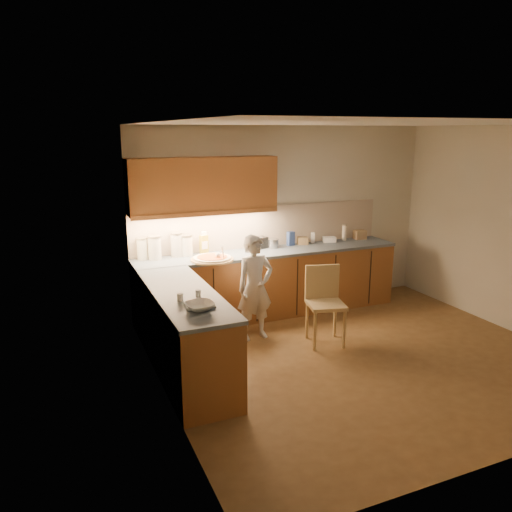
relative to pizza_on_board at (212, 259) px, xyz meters
name	(u,v)px	position (x,y,z in m)	size (l,w,h in m)	color
room	(369,213)	(1.28, -1.50, 0.73)	(4.54, 4.50, 2.62)	brown
l_counter	(246,297)	(0.35, -0.25, -0.48)	(3.77, 2.62, 0.92)	#94592B
backsplash	(262,226)	(0.90, 0.49, 0.27)	(3.75, 0.02, 0.58)	#BBA891
upper_cabinets	(203,185)	(0.00, 0.33, 0.90)	(1.95, 0.36, 0.73)	#94592B
pizza_on_board	(212,259)	(0.00, 0.00, 0.00)	(0.55, 0.55, 0.22)	tan
child	(255,288)	(0.38, -0.50, -0.29)	(0.48, 0.31, 1.31)	silver
wooden_chair	(324,299)	(1.11, -0.92, -0.40)	(0.51, 0.51, 0.94)	tan
mixing_bowl	(200,306)	(-0.67, -1.67, 0.01)	(0.27, 0.27, 0.07)	white
canister_a	(142,249)	(-0.81, 0.40, 0.12)	(0.14, 0.14, 0.29)	silver
canister_b	(155,247)	(-0.66, 0.34, 0.13)	(0.18, 0.18, 0.31)	silver
canister_c	(177,244)	(-0.36, 0.39, 0.14)	(0.17, 0.17, 0.32)	beige
canister_d	(186,245)	(-0.24, 0.38, 0.12)	(0.17, 0.17, 0.28)	white
oil_jug	(204,244)	(0.00, 0.37, 0.12)	(0.11, 0.09, 0.31)	#AE9E22
toaster	(258,243)	(0.80, 0.38, 0.06)	(0.28, 0.20, 0.16)	black
steel_pot	(273,243)	(1.01, 0.34, 0.04)	(0.17, 0.17, 0.13)	#A5A5AA
blue_box	(291,239)	(1.31, 0.37, 0.08)	(0.10, 0.07, 0.20)	#2E478A
card_box_a	(302,241)	(1.50, 0.37, 0.03)	(0.15, 0.10, 0.10)	tan
white_bottle	(313,238)	(1.68, 0.39, 0.06)	(0.05, 0.05, 0.16)	white
flat_pack	(329,239)	(1.94, 0.37, 0.01)	(0.19, 0.13, 0.07)	white
tall_jar	(344,232)	(2.21, 0.38, 0.10)	(0.08, 0.08, 0.24)	white
card_box_b	(360,235)	(2.48, 0.36, 0.04)	(0.17, 0.13, 0.13)	#A68459
dough_cloth	(200,305)	(-0.65, -1.58, -0.01)	(0.27, 0.21, 0.02)	silver
spice_jar_a	(180,297)	(-0.78, -1.38, 0.02)	(0.06, 0.06, 0.08)	silver
spice_jar_b	(198,293)	(-0.58, -1.32, 0.01)	(0.05, 0.05, 0.07)	silver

